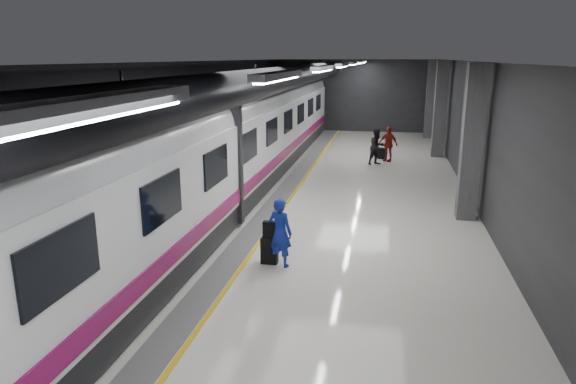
{
  "coord_description": "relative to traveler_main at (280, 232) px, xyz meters",
  "views": [
    {
      "loc": [
        2.16,
        -13.33,
        4.65
      ],
      "look_at": [
        -0.19,
        -1.27,
        1.41
      ],
      "focal_mm": 32.0,
      "sensor_mm": 36.0,
      "label": 1
    }
  ],
  "objects": [
    {
      "name": "suitcase_main",
      "position": [
        -0.28,
        0.1,
        -0.49
      ],
      "size": [
        0.38,
        0.24,
        0.62
      ],
      "primitive_type": "cube",
      "rotation": [
        0.0,
        0.0,
        -0.0
      ],
      "color": "black",
      "rests_on": "ground"
    },
    {
      "name": "train",
      "position": [
        -3.13,
        2.57,
        1.27
      ],
      "size": [
        3.05,
        38.0,
        4.05
      ],
      "color": "black",
      "rests_on": "ground"
    },
    {
      "name": "traveler_far_a",
      "position": [
        1.86,
        12.01,
        -0.0
      ],
      "size": [
        0.99,
        0.97,
        1.61
      ],
      "primitive_type": "imported",
      "rotation": [
        0.0,
        0.0,
        0.7
      ],
      "color": "black",
      "rests_on": "ground"
    },
    {
      "name": "traveler_far_b",
      "position": [
        2.34,
        12.91,
        -0.01
      ],
      "size": [
        1.0,
        0.82,
        1.6
      ],
      "primitive_type": "imported",
      "rotation": [
        0.0,
        0.0,
        -0.55
      ],
      "color": "maroon",
      "rests_on": "ground"
    },
    {
      "name": "traveler_main",
      "position": [
        0.0,
        0.0,
        0.0
      ],
      "size": [
        0.68,
        0.56,
        1.61
      ],
      "primitive_type": "imported",
      "rotation": [
        0.0,
        0.0,
        2.81
      ],
      "color": "#172EB0",
      "rests_on": "ground"
    },
    {
      "name": "suitcase_far",
      "position": [
        2.08,
        13.37,
        -0.55
      ],
      "size": [
        0.41,
        0.33,
        0.52
      ],
      "primitive_type": "cube",
      "rotation": [
        0.0,
        0.0,
        -0.36
      ],
      "color": "black",
      "rests_on": "ground"
    },
    {
      "name": "shoulder_bag",
      "position": [
        -0.27,
        0.09,
        0.02
      ],
      "size": [
        0.3,
        0.16,
        0.39
      ],
      "primitive_type": "cube",
      "rotation": [
        0.0,
        0.0,
        0.0
      ],
      "color": "black",
      "rests_on": "suitcase_main"
    },
    {
      "name": "ground",
      "position": [
        0.11,
        2.58,
        -0.8
      ],
      "size": [
        40.0,
        40.0,
        0.0
      ],
      "primitive_type": "plane",
      "color": "silver",
      "rests_on": "ground"
    },
    {
      "name": "platform_hall",
      "position": [
        -0.17,
        3.53,
        2.73
      ],
      "size": [
        10.02,
        40.02,
        4.51
      ],
      "color": "black",
      "rests_on": "ground"
    }
  ]
}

